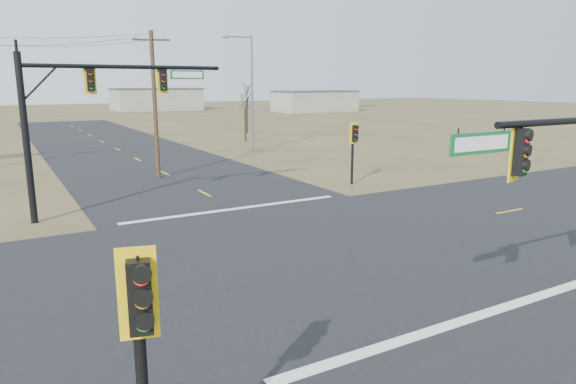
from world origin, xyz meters
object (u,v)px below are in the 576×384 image
object	(u,v)px
pedestal_signal_ne	(354,139)
utility_pole_near	(155,104)
pedestal_signal_sw	(141,326)
streetlight_a	(250,87)
mast_arm_far	(88,101)
bare_tree_d	(247,89)
bare_tree_c	(245,101)

from	to	relation	value
pedestal_signal_ne	utility_pole_near	size ratio (longest dim) A/B	0.41
pedestal_signal_sw	streetlight_a	bearing A→B (deg)	77.35
mast_arm_far	bare_tree_d	world-z (taller)	mast_arm_far
utility_pole_near	streetlight_a	world-z (taller)	streetlight_a
mast_arm_far	utility_pole_near	xyz separation A→B (m)	(5.63, 8.73, -0.50)
utility_pole_near	bare_tree_d	distance (m)	33.10
pedestal_signal_ne	streetlight_a	xyz separation A→B (m)	(1.53, 18.40, 3.10)
utility_pole_near	pedestal_signal_sw	bearing A→B (deg)	-106.23
utility_pole_near	bare_tree_c	world-z (taller)	utility_pole_near
mast_arm_far	pedestal_signal_ne	xyz separation A→B (m)	(15.90, -0.03, -2.64)
pedestal_signal_sw	bare_tree_d	xyz separation A→B (m)	(27.80, 54.97, 2.51)
pedestal_signal_ne	streetlight_a	bearing A→B (deg)	96.32
utility_pole_near	bare_tree_d	bearing A→B (deg)	53.75
pedestal_signal_ne	bare_tree_c	size ratio (longest dim) A/B	0.71
bare_tree_c	utility_pole_near	bearing A→B (deg)	-130.43
streetlight_a	bare_tree_c	size ratio (longest dim) A/B	1.90
utility_pole_near	bare_tree_d	size ratio (longest dim) A/B	1.40
mast_arm_far	pedestal_signal_sw	xyz separation A→B (m)	(-2.60, -19.56, -2.46)
pedestal_signal_ne	mast_arm_far	bearing A→B (deg)	-169.01
bare_tree_c	streetlight_a	bearing A→B (deg)	-112.09
mast_arm_far	utility_pole_near	world-z (taller)	utility_pole_near
mast_arm_far	pedestal_signal_ne	world-z (taller)	mast_arm_far
pedestal_signal_ne	utility_pole_near	bearing A→B (deg)	150.65
pedestal_signal_ne	bare_tree_d	xyz separation A→B (m)	(9.30, 35.44, 2.69)
pedestal_signal_ne	streetlight_a	world-z (taller)	streetlight_a
pedestal_signal_ne	bare_tree_d	bearing A→B (deg)	86.38
bare_tree_c	bare_tree_d	world-z (taller)	bare_tree_d
bare_tree_d	bare_tree_c	bearing A→B (deg)	-116.56
mast_arm_far	streetlight_a	world-z (taller)	streetlight_a
pedestal_signal_sw	utility_pole_near	distance (m)	29.52
streetlight_a	bare_tree_c	world-z (taller)	streetlight_a
pedestal_signal_sw	bare_tree_c	xyz separation A→B (m)	(23.30, 45.97, 1.31)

